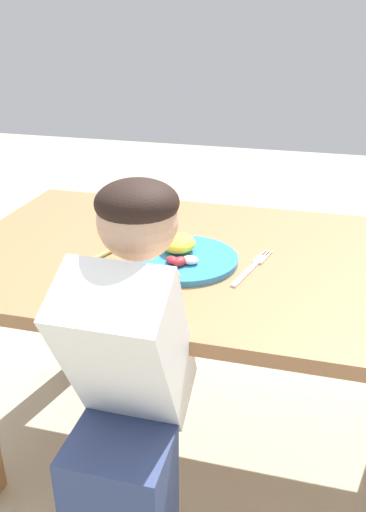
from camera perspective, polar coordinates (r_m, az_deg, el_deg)
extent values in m
plane|color=#B7AD92|center=(1.80, 2.64, -20.12)|extent=(8.00, 8.00, 0.00)
cube|color=#9E6C43|center=(1.41, 3.16, -0.56)|extent=(1.35, 0.80, 0.03)
cube|color=#9A6A3C|center=(2.00, -11.77, -3.92)|extent=(0.08, 0.08, 0.65)
cylinder|color=#2F82BC|center=(1.36, 0.07, -0.34)|extent=(0.28, 0.28, 0.02)
ellipsoid|color=yellow|center=(1.38, -0.44, 1.35)|extent=(0.08, 0.09, 0.04)
ellipsoid|color=red|center=(1.32, -1.14, -0.43)|extent=(0.05, 0.05, 0.02)
ellipsoid|color=red|center=(1.31, -0.34, -0.59)|extent=(0.04, 0.05, 0.02)
ellipsoid|color=white|center=(1.32, 0.77, -0.42)|extent=(0.04, 0.04, 0.02)
cube|color=silver|center=(1.31, 6.61, -1.92)|extent=(0.05, 0.14, 0.01)
cube|color=silver|center=(1.39, 8.16, -0.37)|extent=(0.04, 0.05, 0.01)
cylinder|color=silver|center=(1.42, 9.15, 0.21)|extent=(0.01, 0.04, 0.00)
cylinder|color=silver|center=(1.42, 8.82, 0.28)|extent=(0.01, 0.04, 0.00)
cylinder|color=silver|center=(1.43, 8.48, 0.36)|extent=(0.01, 0.04, 0.00)
cylinder|color=#A99B4C|center=(1.42, -8.05, 0.35)|extent=(0.08, 0.17, 0.01)
ellipsoid|color=#A99B4C|center=(1.50, -4.99, 1.99)|extent=(0.05, 0.06, 0.02)
cube|color=white|center=(1.02, -5.84, -9.78)|extent=(0.20, 0.28, 0.38)
sphere|color=#D8A884|center=(0.98, -4.83, 3.79)|extent=(0.15, 0.15, 0.15)
ellipsoid|color=black|center=(0.97, -4.90, 5.66)|extent=(0.15, 0.15, 0.08)
cylinder|color=#D8A884|center=(1.16, -2.75, -4.38)|extent=(0.05, 0.21, 0.05)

